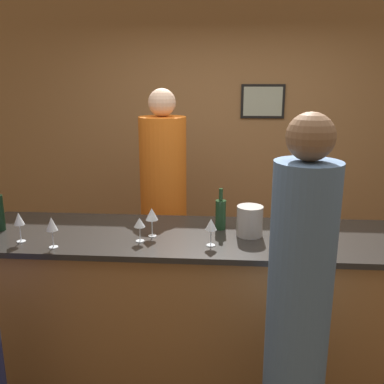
# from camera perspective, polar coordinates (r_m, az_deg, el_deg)

# --- Properties ---
(ground_plane) EXTENTS (14.00, 14.00, 0.00)m
(ground_plane) POSITION_cam_1_polar(r_m,az_deg,el_deg) (3.21, 3.66, -23.10)
(ground_plane) COLOR #4C3823
(back_wall) EXTENTS (8.00, 0.08, 2.80)m
(back_wall) POSITION_cam_1_polar(r_m,az_deg,el_deg) (4.55, 4.28, 7.61)
(back_wall) COLOR #A37547
(back_wall) RESTS_ON ground_plane
(bar_counter) EXTENTS (3.19, 0.75, 1.02)m
(bar_counter) POSITION_cam_1_polar(r_m,az_deg,el_deg) (2.92, 3.84, -15.14)
(bar_counter) COLOR #996638
(bar_counter) RESTS_ON ground_plane
(bartender) EXTENTS (0.38, 0.38, 1.90)m
(bartender) POSITION_cam_1_polar(r_m,az_deg,el_deg) (3.62, -3.75, -2.74)
(bartender) COLOR orange
(bartender) RESTS_ON ground_plane
(guest_0) EXTENTS (0.29, 0.29, 1.85)m
(guest_0) POSITION_cam_1_polar(r_m,az_deg,el_deg) (2.12, 13.87, -16.91)
(guest_0) COLOR #4C6B93
(guest_0) RESTS_ON ground_plane
(wine_bottle_1) EXTENTS (0.07, 0.07, 0.27)m
(wine_bottle_1) POSITION_cam_1_polar(r_m,az_deg,el_deg) (2.78, 3.86, -2.90)
(wine_bottle_1) COLOR #19381E
(wine_bottle_1) RESTS_ON bar_counter
(ice_bucket) EXTENTS (0.16, 0.16, 0.19)m
(ice_bucket) POSITION_cam_1_polar(r_m,az_deg,el_deg) (2.69, 7.73, -3.84)
(ice_bucket) COLOR #9E9993
(ice_bucket) RESTS_ON bar_counter
(wine_glass_0) EXTENTS (0.06, 0.06, 0.18)m
(wine_glass_0) POSITION_cam_1_polar(r_m,az_deg,el_deg) (2.75, -22.06, -3.47)
(wine_glass_0) COLOR silver
(wine_glass_0) RESTS_ON bar_counter
(wine_glass_1) EXTENTS (0.07, 0.07, 0.17)m
(wine_glass_1) POSITION_cam_1_polar(r_m,az_deg,el_deg) (2.49, 2.58, -4.46)
(wine_glass_1) COLOR silver
(wine_glass_1) RESTS_ON bar_counter
(wine_glass_3) EXTENTS (0.08, 0.08, 0.18)m
(wine_glass_3) POSITION_cam_1_polar(r_m,az_deg,el_deg) (2.64, -5.35, -3.05)
(wine_glass_3) COLOR silver
(wine_glass_3) RESTS_ON bar_counter
(wine_glass_4) EXTENTS (0.07, 0.07, 0.15)m
(wine_glass_4) POSITION_cam_1_polar(r_m,az_deg,el_deg) (2.58, -6.98, -4.19)
(wine_glass_4) COLOR silver
(wine_glass_4) RESTS_ON bar_counter
(wine_glass_5) EXTENTS (0.07, 0.07, 0.19)m
(wine_glass_5) POSITION_cam_1_polar(r_m,az_deg,el_deg) (2.59, -18.18, -4.19)
(wine_glass_5) COLOR silver
(wine_glass_5) RESTS_ON bar_counter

